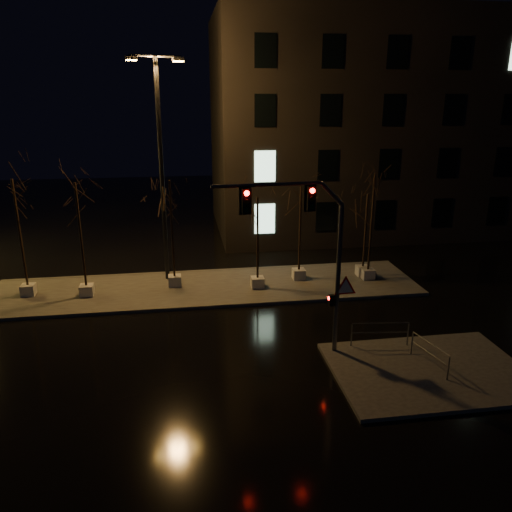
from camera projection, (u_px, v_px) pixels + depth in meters
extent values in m
plane|color=black|center=(216.00, 342.00, 20.44)|extent=(90.00, 90.00, 0.00)
cube|color=#403E39|center=(208.00, 288.00, 26.07)|extent=(22.00, 5.00, 0.15)
cube|color=#403E39|center=(429.00, 371.00, 18.19)|extent=(7.00, 5.00, 0.15)
cube|color=black|center=(384.00, 126.00, 37.06)|extent=(25.00, 12.00, 15.00)
cube|color=beige|center=(28.00, 290.00, 24.83)|extent=(0.65, 0.65, 0.55)
cylinder|color=black|center=(20.00, 233.00, 23.94)|extent=(0.11, 0.11, 5.27)
cube|color=beige|center=(87.00, 290.00, 24.79)|extent=(0.65, 0.65, 0.55)
cylinder|color=black|center=(81.00, 235.00, 23.92)|extent=(0.11, 0.11, 5.11)
cube|color=beige|center=(175.00, 281.00, 26.06)|extent=(0.65, 0.65, 0.55)
cylinder|color=black|center=(172.00, 229.00, 25.21)|extent=(0.11, 0.11, 4.99)
cube|color=beige|center=(258.00, 282.00, 25.83)|extent=(0.65, 0.65, 0.55)
cylinder|color=black|center=(258.00, 238.00, 25.10)|extent=(0.11, 0.11, 4.19)
cube|color=beige|center=(299.00, 274.00, 27.03)|extent=(0.65, 0.65, 0.55)
cylinder|color=black|center=(300.00, 229.00, 26.25)|extent=(0.11, 0.11, 4.52)
cube|color=beige|center=(368.00, 274.00, 27.07)|extent=(0.65, 0.65, 0.55)
cylinder|color=black|center=(371.00, 223.00, 26.19)|extent=(0.11, 0.11, 5.15)
cube|color=beige|center=(363.00, 271.00, 27.53)|extent=(0.65, 0.65, 0.55)
cylinder|color=black|center=(365.00, 231.00, 26.83)|extent=(0.11, 0.11, 3.99)
cylinder|color=#515358|center=(338.00, 281.00, 18.63)|extent=(0.17, 0.17, 5.79)
cylinder|color=#515358|center=(267.00, 185.00, 16.96)|extent=(3.86, 0.36, 0.14)
cube|color=black|center=(311.00, 198.00, 17.43)|extent=(0.30, 0.23, 0.87)
cube|color=black|center=(246.00, 201.00, 16.98)|extent=(0.30, 0.23, 0.87)
cube|color=black|center=(331.00, 300.00, 18.83)|extent=(0.22, 0.19, 0.43)
cone|color=red|center=(345.00, 288.00, 18.73)|extent=(1.00, 0.09, 1.00)
sphere|color=#FF0C07|center=(343.00, 189.00, 17.57)|extent=(0.17, 0.17, 0.17)
cylinder|color=black|center=(162.00, 175.00, 25.46)|extent=(0.23, 0.23, 11.30)
cylinder|color=black|center=(155.00, 56.00, 23.73)|extent=(2.43, 0.75, 0.11)
cube|color=#F9A431|center=(131.00, 59.00, 23.35)|extent=(0.63, 0.45, 0.23)
cube|color=#F9A431|center=(178.00, 60.00, 24.21)|extent=(0.63, 0.45, 0.23)
cylinder|color=#515358|center=(352.00, 335.00, 19.71)|extent=(0.05, 0.05, 0.92)
cylinder|color=#515358|center=(408.00, 334.00, 19.79)|extent=(0.05, 0.05, 0.92)
cylinder|color=#515358|center=(381.00, 323.00, 19.59)|extent=(2.25, 0.29, 0.04)
cylinder|color=#515358|center=(380.00, 332.00, 19.71)|extent=(2.25, 0.29, 0.04)
cylinder|color=#515358|center=(448.00, 368.00, 17.35)|extent=(0.05, 0.05, 0.89)
cylinder|color=#515358|center=(412.00, 344.00, 19.09)|extent=(0.05, 0.05, 0.89)
cylinder|color=#515358|center=(431.00, 343.00, 18.07)|extent=(0.48, 1.93, 0.04)
cylinder|color=#515358|center=(430.00, 353.00, 18.19)|extent=(0.48, 1.93, 0.04)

